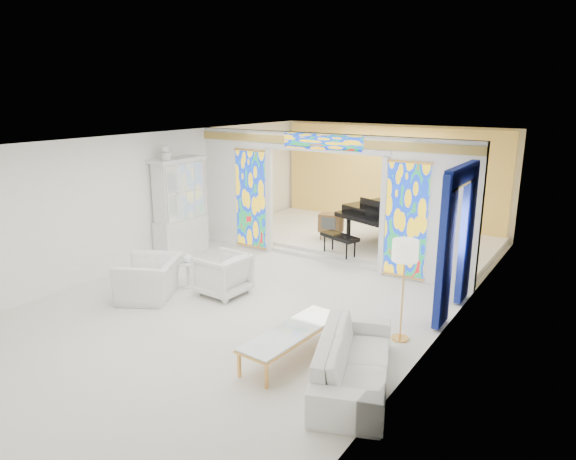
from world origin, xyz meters
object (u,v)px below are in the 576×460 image
Objects in this scene: armchair_right at (223,274)px; coffee_table at (292,332)px; tv_console at (331,223)px; china_cabinet at (180,208)px; armchair_left at (150,278)px; sofa at (354,360)px; grand_piano at (395,212)px.

coffee_table is (2.51, -1.35, -0.01)m from armchair_right.
coffee_table is 5.92m from tv_console.
coffee_table is 2.95× the size of tv_console.
china_cabinet reaches higher than armchair_left.
armchair_left is at bearing -47.18° from armchair_right.
armchair_left is 1.32× the size of armchair_right.
sofa is 6.46m from grand_piano.
sofa is (4.68, -0.58, -0.04)m from armchair_left.
tv_console is (-2.33, 5.44, 0.22)m from coffee_table.
tv_console is at bearing -140.76° from grand_piano.
coffee_table is at bearing 64.29° from armchair_right.
armchair_right reaches higher than armchair_left.
china_cabinet is 2.91m from armchair_left.
grand_piano is at bearing 36.78° from china_cabinet.
china_cabinet is 3.84m from tv_console.
sofa is at bearing 53.77° from armchair_left.
tv_console reaches higher than sofa.
grand_piano reaches higher than tv_console.
armchair_right is at bearing -103.46° from tv_console.
tv_console reaches higher than armchair_right.
china_cabinet is 2.99× the size of armchair_right.
armchair_left is at bearing -57.83° from china_cabinet.
sofa is at bearing -53.33° from grand_piano.
coffee_table is at bearing 61.87° from sofa.
china_cabinet is 6.89m from sofa.
grand_piano is 4.61× the size of tv_console.
tv_console is (1.25, 5.00, 0.23)m from armchair_left.
armchair_right is (2.57, -1.46, -0.76)m from china_cabinet.
tv_console is (2.75, 2.63, -0.55)m from china_cabinet.
armchair_right is at bearing -90.66° from grand_piano.
armchair_left is 1.41m from armchair_right.
tv_console is at bearing -179.94° from armchair_right.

